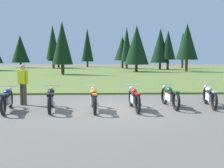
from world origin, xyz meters
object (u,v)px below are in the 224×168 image
at_px(motorcycle_navy, 7,99).
at_px(motorcycle_red, 134,98).
at_px(motorcycle_silver, 210,96).
at_px(motorcycle_british_green, 170,96).
at_px(motorcycle_black, 51,99).
at_px(motorcycle_orange, 94,99).
at_px(rider_in_hivis_vest, 23,82).

distance_m(motorcycle_navy, motorcycle_red, 4.64).
bearing_deg(motorcycle_silver, motorcycle_british_green, 179.85).
relative_size(motorcycle_black, motorcycle_orange, 1.00).
distance_m(motorcycle_red, rider_in_hivis_vest, 4.59).
relative_size(motorcycle_black, motorcycle_british_green, 1.00).
bearing_deg(rider_in_hivis_vest, motorcycle_silver, -4.84).
distance_m(motorcycle_navy, motorcycle_black, 1.56).
xyz_separation_m(motorcycle_navy, motorcycle_black, (1.56, 0.09, 0.00)).
bearing_deg(rider_in_hivis_vest, motorcycle_british_green, -6.09).
bearing_deg(motorcycle_red, motorcycle_orange, -175.96).
bearing_deg(motorcycle_black, motorcycle_navy, -176.59).
height_order(motorcycle_orange, motorcycle_red, same).
xyz_separation_m(motorcycle_orange, rider_in_hivis_vest, (-2.92, 1.22, 0.51)).
xyz_separation_m(motorcycle_black, motorcycle_silver, (6.12, 0.51, 0.00)).
relative_size(motorcycle_orange, motorcycle_red, 1.00).
height_order(motorcycle_red, motorcycle_silver, same).
bearing_deg(rider_in_hivis_vest, motorcycle_orange, -22.69).
bearing_deg(motorcycle_red, motorcycle_navy, -178.48).
relative_size(motorcycle_silver, rider_in_hivis_vest, 1.25).
distance_m(motorcycle_orange, motorcycle_silver, 4.58).
xyz_separation_m(motorcycle_black, motorcycle_red, (3.07, 0.03, 0.00)).
bearing_deg(motorcycle_black, motorcycle_orange, -2.77).
height_order(motorcycle_red, rider_in_hivis_vest, rider_in_hivis_vest).
bearing_deg(motorcycle_british_green, rider_in_hivis_vest, 173.91).
height_order(motorcycle_orange, motorcycle_silver, same).
bearing_deg(motorcycle_silver, motorcycle_orange, -172.62).
bearing_deg(motorcycle_silver, motorcycle_red, -170.99).
bearing_deg(motorcycle_orange, motorcycle_black, 177.23).
xyz_separation_m(motorcycle_black, motorcycle_orange, (1.57, -0.08, 0.00)).
bearing_deg(motorcycle_navy, motorcycle_black, 3.41).
height_order(motorcycle_black, rider_in_hivis_vest, rider_in_hivis_vest).
bearing_deg(rider_in_hivis_vest, motorcycle_navy, -99.84).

